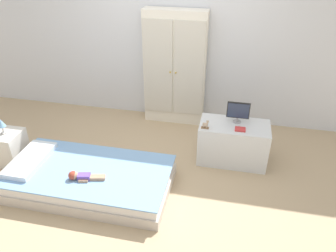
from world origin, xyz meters
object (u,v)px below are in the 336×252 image
object	(u,v)px
nightstand	(8,147)
book_red	(240,129)
bed	(90,179)
tv_stand	(233,143)
rocking_horse_toy	(206,125)
doll	(80,176)
tv_monitor	(238,111)
table_lamp	(1,124)
wardrobe	(175,69)

from	to	relation	value
nightstand	book_red	size ratio (longest dim) A/B	3.37
bed	nightstand	bearing A→B (deg)	167.70
tv_stand	rocking_horse_toy	xyz separation A→B (m)	(-0.34, -0.15, 0.31)
bed	rocking_horse_toy	xyz separation A→B (m)	(1.21, 0.72, 0.45)
doll	tv_monitor	xyz separation A→B (m)	(1.59, 1.11, 0.38)
doll	table_lamp	bearing A→B (deg)	160.16
table_lamp	wardrobe	distance (m)	2.37
rocking_horse_toy	book_red	world-z (taller)	rocking_horse_toy
doll	rocking_horse_toy	distance (m)	1.54
bed	book_red	xyz separation A→B (m)	(1.62, 0.77, 0.40)
wardrobe	tv_stand	distance (m)	1.38
table_lamp	bed	bearing A→B (deg)	-12.30
tv_monitor	book_red	distance (m)	0.23
wardrobe	book_red	xyz separation A→B (m)	(0.98, -0.97, -0.30)
table_lamp	book_red	bearing A→B (deg)	10.23
doll	table_lamp	size ratio (longest dim) A/B	1.99
doll	table_lamp	xyz separation A→B (m)	(-1.17, 0.42, 0.26)
rocking_horse_toy	bed	bearing A→B (deg)	-149.39
tv_stand	rocking_horse_toy	distance (m)	0.48
nightstand	tv_monitor	world-z (taller)	tv_monitor
bed	rocking_horse_toy	size ratio (longest dim) A/B	16.50
tv_stand	rocking_horse_toy	world-z (taller)	rocking_horse_toy
doll	tv_monitor	world-z (taller)	tv_monitor
nightstand	table_lamp	bearing A→B (deg)	0.00
doll	rocking_horse_toy	size ratio (longest dim) A/B	3.53
bed	doll	xyz separation A→B (m)	(-0.02, -0.16, 0.16)
table_lamp	rocking_horse_toy	size ratio (longest dim) A/B	1.77
doll	wardrobe	bearing A→B (deg)	70.94
tv_monitor	rocking_horse_toy	distance (m)	0.44
doll	tv_monitor	distance (m)	1.98
nightstand	wardrobe	bearing A→B (deg)	38.89
nightstand	book_red	world-z (taller)	book_red
doll	book_red	bearing A→B (deg)	29.64
doll	wardrobe	xyz separation A→B (m)	(0.66, 1.90, 0.54)
bed	tv_stand	world-z (taller)	tv_stand
rocking_horse_toy	nightstand	bearing A→B (deg)	-169.23
table_lamp	wardrobe	xyz separation A→B (m)	(1.83, 1.48, 0.28)
table_lamp	rocking_horse_toy	bearing A→B (deg)	10.77
table_lamp	book_red	distance (m)	2.85
doll	tv_monitor	size ratio (longest dim) A/B	1.44
nightstand	tv_monitor	xyz separation A→B (m)	(2.76, 0.68, 0.46)
tv_stand	book_red	bearing A→B (deg)	-58.02
bed	wardrobe	distance (m)	1.98
bed	wardrobe	bearing A→B (deg)	69.84
book_red	tv_monitor	bearing A→B (deg)	104.06
table_lamp	rocking_horse_toy	distance (m)	2.45
table_lamp	wardrobe	bearing A→B (deg)	38.89
doll	wardrobe	distance (m)	2.08
bed	rocking_horse_toy	bearing A→B (deg)	30.61
nightstand	rocking_horse_toy	distance (m)	2.47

